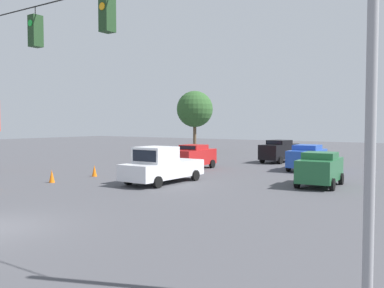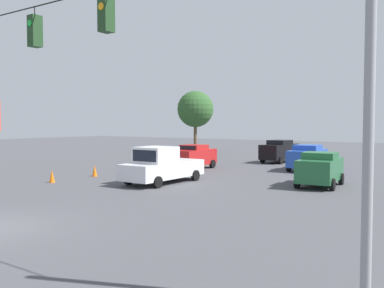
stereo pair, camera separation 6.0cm
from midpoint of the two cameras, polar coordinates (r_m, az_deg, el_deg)
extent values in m
cylinder|color=#939399|center=(8.56, 22.59, 5.23)|extent=(0.20, 0.20, 7.76)
cylinder|color=black|center=(16.26, -23.65, 15.60)|extent=(23.29, 0.04, 0.04)
cube|color=#1E3D1E|center=(12.39, -11.38, 16.46)|extent=(0.32, 0.36, 0.91)
cylinder|color=orange|center=(12.31, -12.06, 17.52)|extent=(0.20, 0.02, 0.20)
cube|color=#1E3D1E|center=(14.80, -20.25, 13.93)|extent=(0.32, 0.36, 0.99)
cylinder|color=black|center=(14.93, -20.29, 16.30)|extent=(0.03, 0.03, 0.27)
cylinder|color=green|center=(14.74, -20.89, 14.85)|extent=(0.20, 0.02, 0.20)
cube|color=#234CB2|center=(32.32, 15.05, -1.80)|extent=(2.15, 4.43, 1.18)
cube|color=#234CB2|center=(32.26, 15.06, -0.43)|extent=(1.84, 2.01, 0.36)
cube|color=black|center=(33.18, 15.52, -0.35)|extent=(1.49, 0.12, 0.25)
cylinder|color=black|center=(33.48, 17.22, -2.69)|extent=(0.26, 0.65, 0.64)
cylinder|color=black|center=(33.97, 14.17, -2.57)|extent=(0.26, 0.65, 0.64)
cylinder|color=black|center=(30.78, 15.99, -3.15)|extent=(0.26, 0.65, 0.64)
cylinder|color=black|center=(31.31, 12.69, -3.01)|extent=(0.26, 0.65, 0.64)
cube|color=silver|center=(24.86, -3.94, -3.41)|extent=(2.09, 5.47, 0.90)
cube|color=silver|center=(24.27, -4.92, -1.44)|extent=(1.92, 1.97, 0.90)
cube|color=black|center=(23.52, -6.47, -1.58)|extent=(1.67, 0.02, 0.63)
cylinder|color=black|center=(24.26, -8.51, -4.67)|extent=(0.22, 0.64, 0.64)
cylinder|color=black|center=(22.89, -4.69, -5.10)|extent=(0.22, 0.64, 0.64)
cylinder|color=black|center=(26.94, -3.30, -3.89)|extent=(0.22, 0.64, 0.64)
cylinder|color=black|center=(25.71, 0.37, -4.21)|extent=(0.22, 0.64, 0.64)
cube|color=#236038|center=(24.44, 16.62, -3.29)|extent=(2.20, 4.04, 1.19)
cube|color=#236038|center=(24.37, 16.64, -1.48)|extent=(1.84, 1.87, 0.36)
cube|color=black|center=(25.21, 17.06, -1.34)|extent=(1.45, 0.17, 0.25)
cylinder|color=black|center=(25.56, 19.20, -4.41)|extent=(0.28, 0.66, 0.64)
cylinder|color=black|center=(25.93, 15.23, -4.25)|extent=(0.28, 0.66, 0.64)
cylinder|color=black|center=(23.10, 18.13, -5.16)|extent=(0.28, 0.66, 0.64)
cylinder|color=black|center=(23.50, 13.77, -4.96)|extent=(0.28, 0.66, 0.64)
cube|color=red|center=(32.18, 0.19, -1.76)|extent=(1.83, 4.00, 1.14)
cube|color=red|center=(32.12, 0.19, -0.42)|extent=(1.62, 1.79, 0.36)
cube|color=black|center=(31.39, -0.68, -0.50)|extent=(1.36, 0.06, 0.25)
cylinder|color=black|center=(31.64, -2.37, -2.87)|extent=(0.24, 0.65, 0.64)
cylinder|color=black|center=(30.69, 0.23, -3.05)|extent=(0.24, 0.65, 0.64)
cylinder|color=black|center=(33.76, 0.15, -2.51)|extent=(0.24, 0.65, 0.64)
cylinder|color=black|center=(32.87, 2.65, -2.66)|extent=(0.24, 0.65, 0.64)
cube|color=black|center=(38.20, 11.51, -0.98)|extent=(2.11, 4.44, 1.28)
cube|color=black|center=(38.16, 11.52, 0.25)|extent=(1.76, 2.03, 0.36)
cube|color=black|center=(37.32, 10.82, 0.19)|extent=(1.39, 0.14, 0.25)
cylinder|color=black|center=(37.46, 9.31, -2.01)|extent=(0.27, 0.66, 0.64)
cylinder|color=black|center=(36.61, 11.66, -2.15)|extent=(0.27, 0.66, 0.64)
cylinder|color=black|center=(39.89, 11.35, -1.73)|extent=(0.27, 0.66, 0.64)
cylinder|color=black|center=(39.10, 13.60, -1.85)|extent=(0.27, 0.66, 0.64)
cone|color=orange|center=(26.23, -18.26, -4.10)|extent=(0.33, 0.33, 0.74)
cone|color=orange|center=(28.44, -12.94, -3.50)|extent=(0.33, 0.33, 0.74)
cone|color=orange|center=(30.81, -7.75, -2.96)|extent=(0.33, 0.33, 0.74)
cylinder|color=brown|center=(50.29, 0.33, 1.13)|extent=(0.38, 0.38, 3.90)
sphere|color=#2D5628|center=(50.29, 0.33, 4.68)|extent=(4.26, 4.26, 4.26)
camera|label=1|loc=(0.03, -90.08, 0.00)|focal=40.00mm
camera|label=2|loc=(0.03, 89.92, 0.00)|focal=40.00mm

